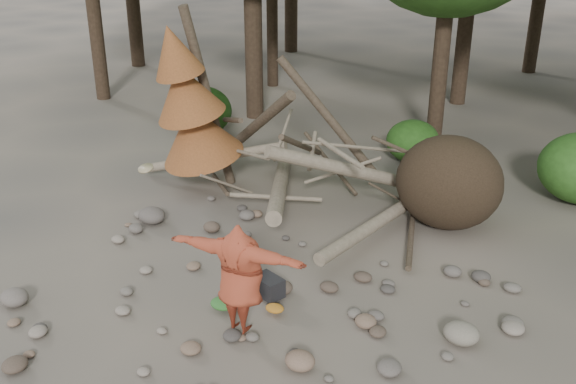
% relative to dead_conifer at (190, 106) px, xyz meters
% --- Properties ---
extents(ground, '(120.00, 120.00, 0.00)m').
position_rel_dead_conifer_xyz_m(ground, '(3.12, -3.37, -2.11)').
color(ground, '#514C44').
rests_on(ground, ground).
extents(deadfall_pile, '(8.55, 5.24, 3.30)m').
position_rel_dead_conifer_xyz_m(deadfall_pile, '(5.13, 0.87, -1.16)').
color(deadfall_pile, '#332619').
rests_on(deadfall_pile, ground).
extents(dead_conifer, '(2.06, 2.16, 4.35)m').
position_rel_dead_conifer_xyz_m(dead_conifer, '(0.00, 0.00, 0.00)').
color(dead_conifer, '#4C3F30').
rests_on(dead_conifer, ground).
extents(bush_left, '(1.80, 1.80, 1.44)m').
position_rel_dead_conifer_xyz_m(bush_left, '(-2.38, 3.83, -1.39)').
color(bush_left, '#1F4612').
rests_on(bush_left, ground).
extents(bush_mid, '(1.40, 1.40, 1.12)m').
position_rel_dead_conifer_xyz_m(bush_mid, '(3.92, 4.43, -1.55)').
color(bush_mid, '#295919').
rests_on(bush_mid, ground).
extents(frisbee_thrower, '(3.25, 0.90, 2.28)m').
position_rel_dead_conifer_xyz_m(frisbee_thrower, '(3.85, -4.30, -1.12)').
color(frisbee_thrower, '#9F3B24').
rests_on(frisbee_thrower, ground).
extents(backpack, '(0.60, 0.51, 0.34)m').
position_rel_dead_conifer_xyz_m(backpack, '(3.74, -3.22, -1.94)').
color(backpack, black).
rests_on(backpack, ground).
extents(cloth_green, '(0.43, 0.36, 0.16)m').
position_rel_dead_conifer_xyz_m(cloth_green, '(3.25, -3.90, -2.03)').
color(cloth_green, '#2F6A2A').
rests_on(cloth_green, ground).
extents(cloth_orange, '(0.32, 0.26, 0.12)m').
position_rel_dead_conifer_xyz_m(cloth_orange, '(4.07, -3.60, -2.05)').
color(cloth_orange, '#B5711F').
rests_on(cloth_orange, ground).
extents(boulder_front_left, '(0.49, 0.44, 0.29)m').
position_rel_dead_conifer_xyz_m(boulder_front_left, '(0.05, -5.36, -1.96)').
color(boulder_front_left, '#6D645B').
rests_on(boulder_front_left, ground).
extents(boulder_front_right, '(0.45, 0.40, 0.27)m').
position_rel_dead_conifer_xyz_m(boulder_front_right, '(5.05, -4.66, -1.98)').
color(boulder_front_right, '#866953').
rests_on(boulder_front_right, ground).
extents(boulder_mid_right, '(0.55, 0.50, 0.33)m').
position_rel_dead_conifer_xyz_m(boulder_mid_right, '(6.97, -2.98, -1.95)').
color(boulder_mid_right, gray).
rests_on(boulder_mid_right, ground).
extents(boulder_mid_left, '(0.59, 0.53, 0.35)m').
position_rel_dead_conifer_xyz_m(boulder_mid_left, '(0.12, -1.78, -1.93)').
color(boulder_mid_left, '#5C544D').
rests_on(boulder_mid_left, ground).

